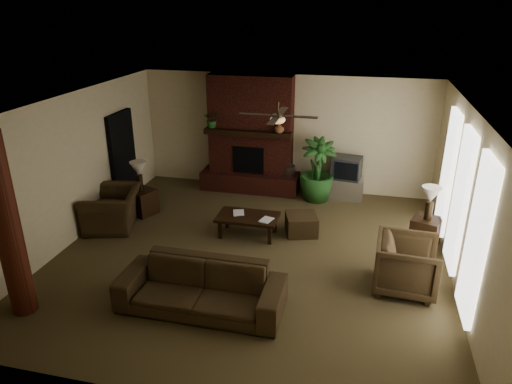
% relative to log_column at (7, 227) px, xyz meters
% --- Properties ---
extents(room_shell, '(7.00, 7.00, 7.00)m').
position_rel_log_column_xyz_m(room_shell, '(2.95, 2.40, 0.00)').
color(room_shell, brown).
rests_on(room_shell, ground).
extents(fireplace, '(2.40, 0.70, 2.80)m').
position_rel_log_column_xyz_m(fireplace, '(2.15, 5.62, -0.24)').
color(fireplace, '#4D1D14').
rests_on(fireplace, ground).
extents(windows, '(0.08, 3.65, 2.35)m').
position_rel_log_column_xyz_m(windows, '(6.40, 2.60, -0.05)').
color(windows, white).
rests_on(windows, ground).
extents(log_column, '(0.36, 0.36, 2.80)m').
position_rel_log_column_xyz_m(log_column, '(0.00, 0.00, 0.00)').
color(log_column, '#572415').
rests_on(log_column, ground).
extents(doorway, '(0.10, 1.00, 2.10)m').
position_rel_log_column_xyz_m(doorway, '(-0.49, 4.20, -0.35)').
color(doorway, black).
rests_on(doorway, ground).
extents(ceiling_fan, '(1.35, 1.35, 0.37)m').
position_rel_log_column_xyz_m(ceiling_fan, '(3.35, 2.70, 1.13)').
color(ceiling_fan, '#2F2214').
rests_on(ceiling_fan, ceiling).
extents(sofa, '(2.50, 0.74, 0.98)m').
position_rel_log_column_xyz_m(sofa, '(2.60, 0.67, -0.91)').
color(sofa, '#3D2E1A').
rests_on(sofa, ground).
extents(armchair_left, '(1.10, 1.38, 1.06)m').
position_rel_log_column_xyz_m(armchair_left, '(-0.12, 2.92, -0.87)').
color(armchair_left, '#3D2E1A').
rests_on(armchair_left, ground).
extents(armchair_right, '(0.94, 1.00, 0.98)m').
position_rel_log_column_xyz_m(armchair_right, '(5.64, 1.91, -0.91)').
color(armchair_right, '#3D2E1A').
rests_on(armchair_right, ground).
extents(coffee_table, '(1.20, 0.70, 0.43)m').
position_rel_log_column_xyz_m(coffee_table, '(2.70, 3.15, -1.03)').
color(coffee_table, black).
rests_on(coffee_table, ground).
extents(ottoman, '(0.75, 0.75, 0.40)m').
position_rel_log_column_xyz_m(ottoman, '(3.73, 3.49, -1.20)').
color(ottoman, '#3D2E1A').
rests_on(ottoman, ground).
extents(tv_stand, '(0.86, 0.52, 0.50)m').
position_rel_log_column_xyz_m(tv_stand, '(4.46, 5.55, -1.15)').
color(tv_stand, silver).
rests_on(tv_stand, ground).
extents(tv, '(0.72, 0.61, 0.52)m').
position_rel_log_column_xyz_m(tv, '(4.47, 5.54, -0.64)').
color(tv, '#333335').
rests_on(tv, tv_stand).
extents(floor_vase, '(0.34, 0.34, 0.77)m').
position_rel_log_column_xyz_m(floor_vase, '(3.09, 5.55, -0.97)').
color(floor_vase, black).
rests_on(floor_vase, ground).
extents(floor_plant, '(1.31, 1.67, 0.82)m').
position_rel_log_column_xyz_m(floor_plant, '(3.82, 5.30, -0.99)').
color(floor_plant, '#295A24').
rests_on(floor_plant, ground).
extents(side_table_left, '(0.66, 0.66, 0.55)m').
position_rel_log_column_xyz_m(side_table_left, '(0.19, 3.63, -1.12)').
color(side_table_left, black).
rests_on(side_table_left, ground).
extents(lamp_left, '(0.42, 0.42, 0.65)m').
position_rel_log_column_xyz_m(lamp_left, '(0.17, 3.63, -0.40)').
color(lamp_left, '#2F2214').
rests_on(lamp_left, side_table_left).
extents(side_table_right, '(0.64, 0.64, 0.55)m').
position_rel_log_column_xyz_m(side_table_right, '(6.10, 3.56, -1.12)').
color(side_table_right, black).
rests_on(side_table_right, ground).
extents(lamp_right, '(0.41, 0.41, 0.65)m').
position_rel_log_column_xyz_m(lamp_right, '(6.10, 3.54, -0.40)').
color(lamp_right, '#2F2214').
rests_on(lamp_right, side_table_right).
extents(mantel_plant, '(0.39, 0.43, 0.33)m').
position_rel_log_column_xyz_m(mantel_plant, '(1.27, 5.42, 0.32)').
color(mantel_plant, '#295A24').
rests_on(mantel_plant, fireplace).
extents(mantel_vase, '(0.25, 0.26, 0.22)m').
position_rel_log_column_xyz_m(mantel_vase, '(2.90, 5.32, 0.27)').
color(mantel_vase, brown).
rests_on(mantel_vase, fireplace).
extents(book_a, '(0.21, 0.09, 0.29)m').
position_rel_log_column_xyz_m(book_a, '(2.39, 3.18, -0.83)').
color(book_a, '#999999').
rests_on(book_a, coffee_table).
extents(book_b, '(0.21, 0.08, 0.29)m').
position_rel_log_column_xyz_m(book_b, '(3.00, 3.05, -0.82)').
color(book_b, '#999999').
rests_on(book_b, coffee_table).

